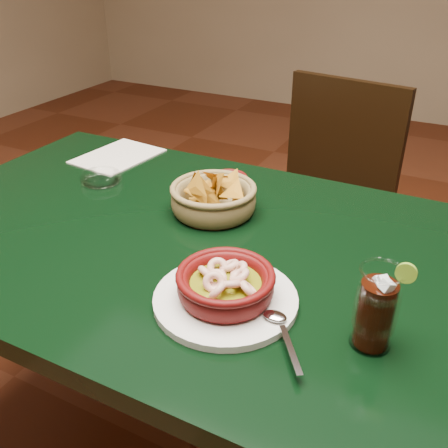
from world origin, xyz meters
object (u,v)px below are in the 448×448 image
at_px(chip_basket, 213,198).
at_px(shrimp_plate, 226,288).
at_px(cola_drink, 376,309).
at_px(dining_table, 172,268).
at_px(dining_chair, 321,209).

bearing_deg(chip_basket, shrimp_plate, -58.23).
xyz_separation_m(chip_basket, cola_drink, (0.41, -0.26, 0.03)).
xyz_separation_m(dining_table, dining_chair, (0.13, 0.71, -0.15)).
height_order(dining_table, dining_chair, dining_chair).
distance_m(dining_chair, shrimp_plate, 0.92).
height_order(shrimp_plate, cola_drink, cola_drink).
bearing_deg(dining_chair, shrimp_plate, -84.55).
xyz_separation_m(dining_chair, shrimp_plate, (0.08, -0.87, 0.28)).
relative_size(dining_chair, shrimp_plate, 3.05).
bearing_deg(chip_basket, cola_drink, -32.87).
xyz_separation_m(dining_table, shrimp_plate, (0.22, -0.16, 0.13)).
height_order(dining_table, chip_basket, chip_basket).
height_order(shrimp_plate, chip_basket, chip_basket).
bearing_deg(dining_table, chip_basket, 67.50).
height_order(dining_chair, shrimp_plate, dining_chair).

